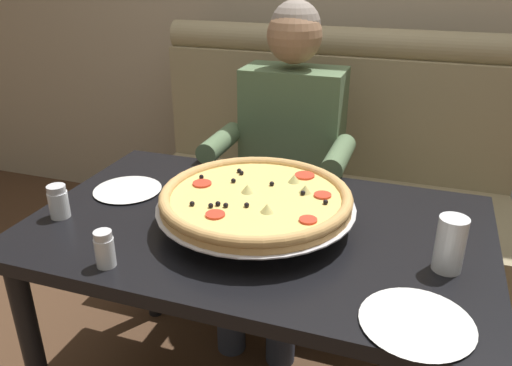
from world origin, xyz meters
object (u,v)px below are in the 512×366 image
object	(u,v)px
drinking_glass	(450,247)
booth_bench	(318,198)
dining_table	(257,249)
plate_near_left	(127,188)
pizza	(256,199)
shaker_oregano	(59,204)
plate_near_right	(417,320)
shaker_parmesan	(105,251)
diner_main	(285,152)

from	to	relation	value
drinking_glass	booth_bench	bearing A→B (deg)	118.49
dining_table	plate_near_left	xyz separation A→B (m)	(-0.47, 0.07, 0.10)
pizza	drinking_glass	world-z (taller)	drinking_glass
shaker_oregano	plate_near_right	distance (m)	1.02
shaker_oregano	drinking_glass	bearing A→B (deg)	4.28
drinking_glass	shaker_parmesan	bearing A→B (deg)	-162.12
dining_table	shaker_oregano	distance (m)	0.59
dining_table	plate_near_right	bearing A→B (deg)	-33.83
drinking_glass	plate_near_left	bearing A→B (deg)	172.00
dining_table	diner_main	xyz separation A→B (m)	(-0.09, 0.61, 0.08)
shaker_parmesan	plate_near_right	world-z (taller)	shaker_parmesan
shaker_parmesan	drinking_glass	world-z (taller)	drinking_glass
booth_bench	plate_near_right	world-z (taller)	booth_bench
shaker_parmesan	shaker_oregano	size ratio (longest dim) A/B	0.96
shaker_oregano	drinking_glass	distance (m)	1.07
dining_table	plate_near_left	bearing A→B (deg)	171.88
diner_main	plate_near_right	distance (m)	1.06
pizza	shaker_oregano	world-z (taller)	pizza
pizza	drinking_glass	size ratio (longest dim) A/B	3.95
diner_main	plate_near_right	size ratio (longest dim) A/B	5.34
shaker_parmesan	shaker_oregano	xyz separation A→B (m)	(-0.28, 0.18, 0.00)
shaker_oregano	drinking_glass	size ratio (longest dim) A/B	0.70
booth_bench	plate_near_right	xyz separation A→B (m)	(0.46, -1.18, 0.33)
dining_table	plate_near_left	world-z (taller)	plate_near_left
booth_bench	plate_near_left	size ratio (longest dim) A/B	7.45
plate_near_right	diner_main	bearing A→B (deg)	120.86
plate_near_left	diner_main	bearing A→B (deg)	55.00
shaker_oregano	plate_near_left	size ratio (longest dim) A/B	0.45
shaker_parmesan	plate_near_right	size ratio (longest dim) A/B	0.40
pizza	plate_near_right	distance (m)	0.55
dining_table	diner_main	size ratio (longest dim) A/B	1.02
shaker_parmesan	plate_near_right	distance (m)	0.74
pizza	plate_near_left	world-z (taller)	pizza
dining_table	shaker_parmesan	distance (m)	0.45
plate_near_right	shaker_oregano	bearing A→B (deg)	171.34
shaker_parmesan	shaker_oregano	bearing A→B (deg)	147.46
booth_bench	diner_main	world-z (taller)	diner_main
booth_bench	drinking_glass	xyz separation A→B (m)	(0.51, -0.94, 0.38)
plate_near_right	shaker_parmesan	bearing A→B (deg)	-178.31
diner_main	plate_near_left	bearing A→B (deg)	-125.00
booth_bench	dining_table	world-z (taller)	booth_bench
pizza	shaker_parmesan	size ratio (longest dim) A/B	5.83
dining_table	shaker_parmesan	size ratio (longest dim) A/B	13.62
diner_main	pizza	distance (m)	0.63
plate_near_right	drinking_glass	size ratio (longest dim) A/B	1.70
pizza	shaker_oregano	size ratio (longest dim) A/B	5.60
shaker_parmesan	drinking_glass	bearing A→B (deg)	17.88
plate_near_left	drinking_glass	xyz separation A→B (m)	(0.98, -0.14, 0.05)
pizza	drinking_glass	xyz separation A→B (m)	(0.51, -0.06, -0.02)
diner_main	plate_near_left	size ratio (longest dim) A/B	5.83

